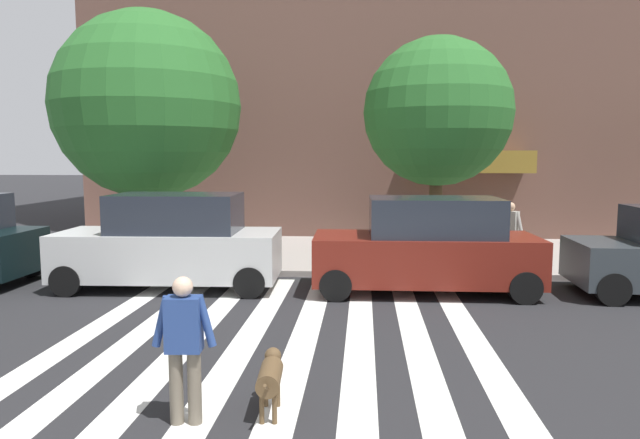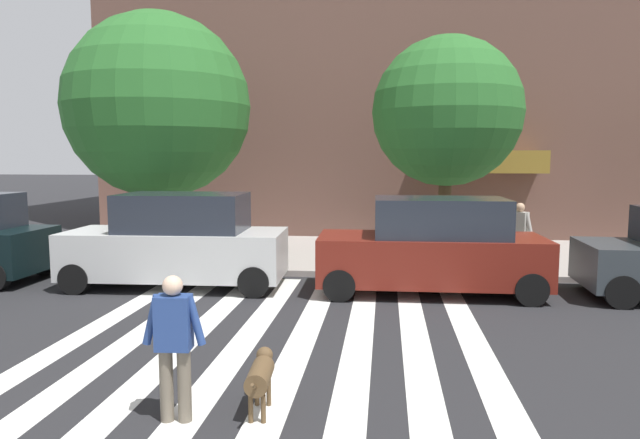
% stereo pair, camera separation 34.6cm
% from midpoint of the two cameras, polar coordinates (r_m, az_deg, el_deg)
% --- Properties ---
extents(ground_plane, '(160.00, 160.00, 0.00)m').
position_cam_midpoint_polar(ground_plane, '(7.89, -15.84, -15.55)').
color(ground_plane, '#232326').
extents(sidewalk_far, '(80.00, 6.00, 0.15)m').
position_cam_midpoint_polar(sidewalk_far, '(16.85, -4.56, -3.36)').
color(sidewalk_far, '#A59C96').
rests_on(sidewalk_far, ground_plane).
extents(crosswalk_stripes, '(6.75, 12.50, 0.01)m').
position_cam_midpoint_polar(crosswalk_stripes, '(7.61, -8.11, -16.19)').
color(crosswalk_stripes, silver).
rests_on(crosswalk_stripes, ground_plane).
extents(parked_car_behind_first, '(4.89, 2.10, 2.10)m').
position_cam_midpoint_polar(parked_car_behind_first, '(13.00, -15.48, -2.32)').
color(parked_car_behind_first, beige).
rests_on(parked_car_behind_first, ground_plane).
extents(parked_car_third_in_line, '(4.76, 2.02, 2.05)m').
position_cam_midpoint_polar(parked_car_third_in_line, '(12.28, 9.96, -2.76)').
color(parked_car_third_in_line, maroon).
rests_on(parked_car_third_in_line, ground_plane).
extents(street_tree_nearest, '(4.99, 4.99, 6.62)m').
position_cam_midpoint_polar(street_tree_nearest, '(16.26, -17.55, 10.86)').
color(street_tree_nearest, '#4C3823').
rests_on(street_tree_nearest, sidewalk_far).
extents(street_tree_middle, '(3.91, 3.91, 5.89)m').
position_cam_midpoint_polar(street_tree_middle, '(15.46, 11.12, 10.52)').
color(street_tree_middle, '#4C3823').
rests_on(street_tree_middle, sidewalk_far).
extents(pedestrian_dog_walker, '(0.71, 0.27, 1.64)m').
position_cam_midpoint_polar(pedestrian_dog_walker, '(6.46, -15.05, -11.79)').
color(pedestrian_dog_walker, '#6B6051').
rests_on(pedestrian_dog_walker, ground_plane).
extents(dog_on_leash, '(0.30, 1.03, 0.65)m').
position_cam_midpoint_polar(dog_on_leash, '(6.70, -6.56, -15.32)').
color(dog_on_leash, brown).
rests_on(dog_on_leash, ground_plane).
extents(pedestrian_bystander, '(0.59, 0.52, 1.64)m').
position_cam_midpoint_polar(pedestrian_bystander, '(14.78, 17.93, -1.10)').
color(pedestrian_bystander, '#282D4C').
rests_on(pedestrian_bystander, sidewalk_far).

